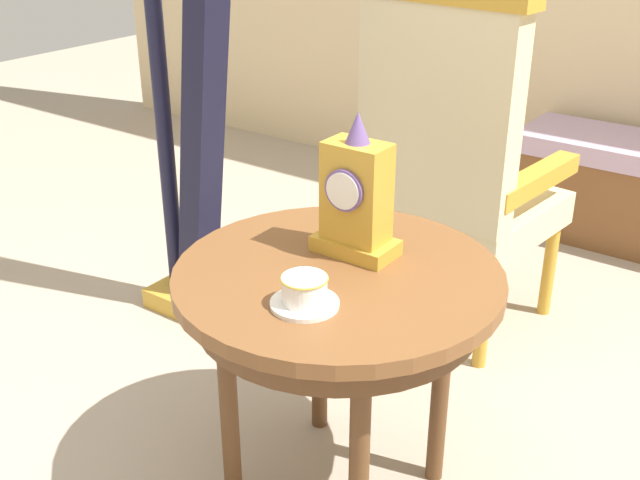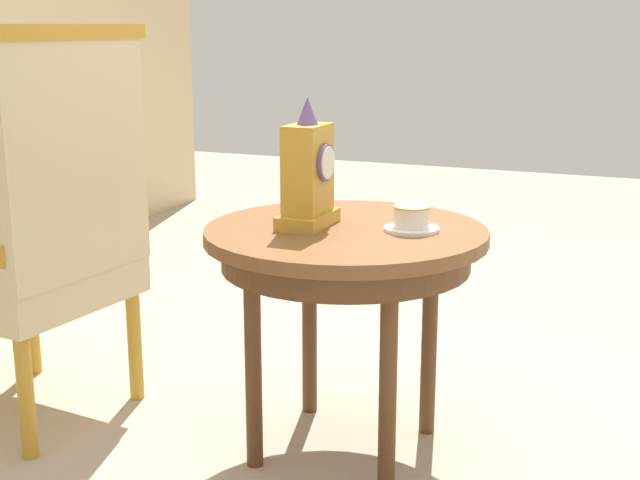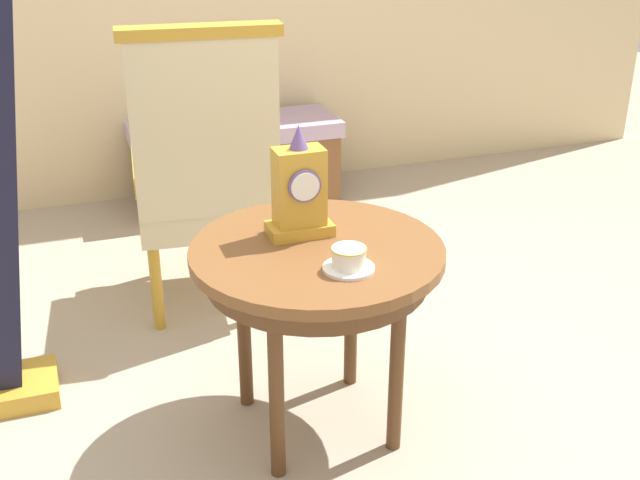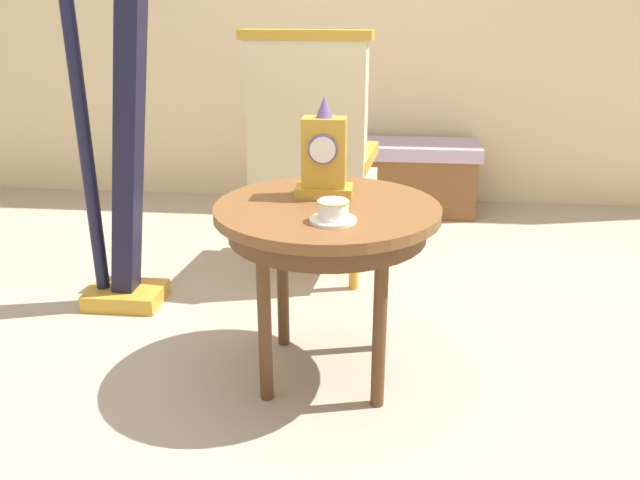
{
  "view_description": "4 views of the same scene",
  "coord_description": "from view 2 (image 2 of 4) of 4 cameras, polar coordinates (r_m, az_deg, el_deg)",
  "views": [
    {
      "loc": [
        0.95,
        -1.26,
        1.42
      ],
      "look_at": [
        0.02,
        0.03,
        0.67
      ],
      "focal_mm": 43.76,
      "sensor_mm": 36.0,
      "label": 1
    },
    {
      "loc": [
        -1.98,
        -0.79,
        1.14
      ],
      "look_at": [
        0.18,
        0.12,
        0.56
      ],
      "focal_mm": 49.21,
      "sensor_mm": 36.0,
      "label": 2
    },
    {
      "loc": [
        -0.59,
        -1.96,
        1.6
      ],
      "look_at": [
        0.09,
        -0.03,
        0.66
      ],
      "focal_mm": 44.92,
      "sensor_mm": 36.0,
      "label": 3
    },
    {
      "loc": [
        0.27,
        -1.96,
        1.23
      ],
      "look_at": [
        0.07,
        0.0,
        0.5
      ],
      "focal_mm": 35.68,
      "sensor_mm": 36.0,
      "label": 4
    }
  ],
  "objects": [
    {
      "name": "teacup_left",
      "position": [
        2.25,
        5.99,
        1.36
      ],
      "size": [
        0.14,
        0.14,
        0.07
      ],
      "color": "white",
      "rests_on": "side_table"
    },
    {
      "name": "mantel_clock",
      "position": [
        2.27,
        -0.77,
        4.23
      ],
      "size": [
        0.19,
        0.11,
        0.34
      ],
      "color": "gold",
      "rests_on": "side_table"
    },
    {
      "name": "side_table",
      "position": [
        2.3,
        1.67,
        -0.98
      ],
      "size": [
        0.74,
        0.74,
        0.62
      ],
      "color": "brown",
      "rests_on": "ground"
    },
    {
      "name": "armchair",
      "position": [
        2.59,
        -17.52,
        1.04
      ],
      "size": [
        0.59,
        0.58,
        1.14
      ],
      "color": "beige",
      "rests_on": "ground"
    },
    {
      "name": "ground_plane",
      "position": [
        2.42,
        0.98,
        -14.24
      ],
      "size": [
        10.0,
        10.0,
        0.0
      ],
      "primitive_type": "plane",
      "color": "tan"
    }
  ]
}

